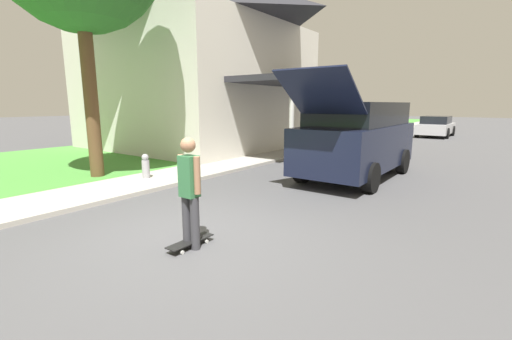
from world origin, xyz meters
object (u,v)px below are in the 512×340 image
suv_parked (357,138)px  fire_hydrant (146,166)px  skateboard (190,242)px  skateboarder (190,189)px  car_down_street (436,126)px

suv_parked → fire_hydrant: (-4.33, -3.88, -0.71)m
skateboard → skateboarder: bearing=-0.6°
car_down_street → fire_hydrant: (-3.87, -19.09, -0.23)m
skateboarder → skateboard: 0.80m
car_down_street → skateboarder: (0.32, -21.35, 0.24)m
skateboard → suv_parked: bearing=88.4°
car_down_street → skateboarder: bearing=-89.1°
car_down_street → skateboarder: size_ratio=2.51×
skateboarder → skateboard: size_ratio=2.08×
suv_parked → fire_hydrant: suv_parked is taller
car_down_street → skateboard: 21.36m
car_down_street → skateboard: car_down_street is taller
suv_parked → car_down_street: bearing=91.7°
skateboarder → fire_hydrant: (-4.19, 2.26, -0.47)m
car_down_street → fire_hydrant: car_down_street is taller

